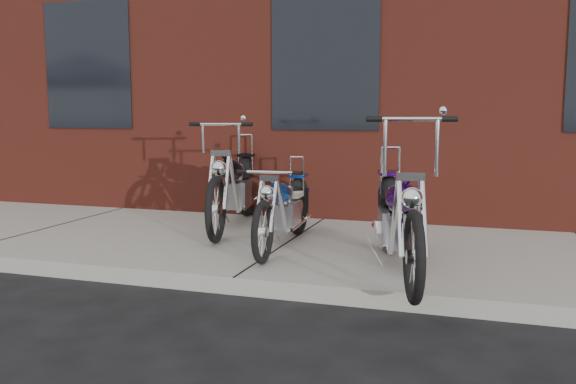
% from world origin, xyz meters
% --- Properties ---
extents(ground, '(120.00, 120.00, 0.00)m').
position_xyz_m(ground, '(0.00, 0.00, 0.00)').
color(ground, black).
rests_on(ground, ground).
extents(sidewalk, '(22.00, 3.00, 0.15)m').
position_xyz_m(sidewalk, '(0.00, 1.50, 0.07)').
color(sidewalk, '#A5A19C').
rests_on(sidewalk, ground).
extents(chopper_purple, '(0.81, 2.34, 1.34)m').
position_xyz_m(chopper_purple, '(1.28, 0.62, 0.58)').
color(chopper_purple, black).
rests_on(chopper_purple, sidewalk).
extents(chopper_blue, '(0.50, 2.04, 0.89)m').
position_xyz_m(chopper_blue, '(0.02, 1.30, 0.52)').
color(chopper_blue, black).
rests_on(chopper_blue, sidewalk).
extents(chopper_third, '(0.73, 2.48, 1.27)m').
position_xyz_m(chopper_third, '(-0.89, 2.15, 0.60)').
color(chopper_third, black).
rests_on(chopper_third, sidewalk).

